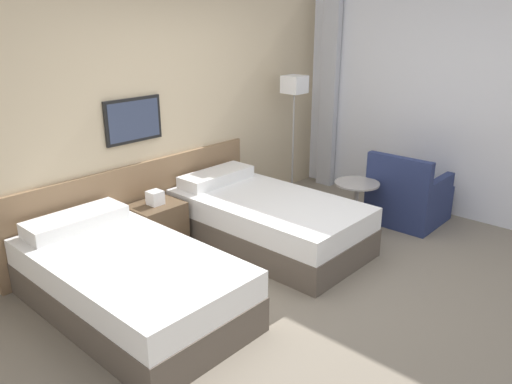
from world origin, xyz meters
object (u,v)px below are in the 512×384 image
at_px(bed_near_window, 267,220).
at_px(bed_near_door, 128,281).
at_px(nightstand, 157,226).
at_px(floor_lamp, 294,96).
at_px(side_table, 356,196).
at_px(armchair, 408,199).

bearing_deg(bed_near_window, bed_near_door, 180.00).
bearing_deg(nightstand, floor_lamp, -1.94).
bearing_deg(side_table, bed_near_door, 170.09).
relative_size(bed_near_window, floor_lamp, 1.27).
xyz_separation_m(bed_near_door, bed_near_window, (1.71, 0.00, 0.00)).
bearing_deg(bed_near_window, nightstand, 138.89).
xyz_separation_m(floor_lamp, armchair, (0.28, -1.49, -1.08)).
distance_m(bed_near_door, nightstand, 1.13).
bearing_deg(floor_lamp, bed_near_window, -152.19).
xyz_separation_m(nightstand, side_table, (1.84, -1.22, 0.13)).
height_order(bed_near_door, floor_lamp, floor_lamp).
bearing_deg(side_table, bed_near_window, 154.41).
height_order(side_table, armchair, armchair).
bearing_deg(floor_lamp, side_table, -104.52).
bearing_deg(nightstand, bed_near_window, -41.11).
relative_size(bed_near_door, nightstand, 3.17).
bearing_deg(nightstand, bed_near_door, -138.89).
bearing_deg(bed_near_window, side_table, -25.59).
height_order(nightstand, floor_lamp, floor_lamp).
relative_size(bed_near_door, bed_near_window, 1.00).
bearing_deg(nightstand, armchair, -32.84).
height_order(nightstand, armchair, armchair).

